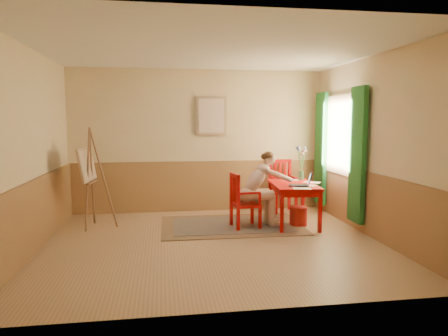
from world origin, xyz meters
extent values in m
cube|color=tan|center=(0.00, 0.00, -0.01)|extent=(5.00, 4.50, 0.02)
cube|color=white|center=(0.00, 0.00, 2.81)|extent=(5.00, 4.50, 0.02)
cube|color=#DCB886|center=(0.00, 2.26, 1.40)|extent=(5.00, 0.02, 2.80)
cube|color=#DCB886|center=(0.00, -2.26, 1.40)|extent=(5.00, 0.02, 2.80)
cube|color=#DCB886|center=(-2.51, 0.00, 1.40)|extent=(0.02, 4.50, 2.80)
cube|color=#DCB886|center=(2.51, 0.00, 1.40)|extent=(0.02, 4.50, 2.80)
cube|color=#A77543|center=(0.00, 2.23, 0.50)|extent=(5.00, 0.04, 1.00)
cube|color=#A77543|center=(-2.48, 0.00, 0.50)|extent=(0.04, 4.50, 1.00)
cube|color=#A77543|center=(2.48, 0.00, 0.50)|extent=(0.04, 4.50, 1.00)
cube|color=white|center=(2.47, 1.10, 1.55)|extent=(0.02, 1.00, 1.30)
cube|color=tan|center=(2.45, 1.10, 1.55)|extent=(0.03, 1.12, 1.42)
cube|color=#2B7C3E|center=(2.40, 0.32, 1.25)|extent=(0.08, 0.45, 2.20)
cube|color=#2B7C3E|center=(2.40, 1.88, 1.25)|extent=(0.08, 0.45, 2.20)
cube|color=tan|center=(0.25, 2.21, 1.90)|extent=(0.60, 0.04, 0.76)
cube|color=beige|center=(0.25, 2.19, 1.90)|extent=(0.50, 0.02, 0.66)
cube|color=#8C7251|center=(0.45, 0.94, 0.01)|extent=(2.43, 1.64, 0.01)
cube|color=#171931|center=(0.45, 0.94, 0.01)|extent=(2.02, 1.23, 0.01)
cube|color=red|center=(1.52, 0.87, 0.70)|extent=(0.82, 1.26, 0.04)
cube|color=red|center=(1.52, 0.87, 0.63)|extent=(0.72, 1.15, 0.10)
cube|color=red|center=(1.16, 0.34, 0.34)|extent=(0.06, 0.06, 0.68)
cube|color=red|center=(1.78, 0.29, 0.34)|extent=(0.06, 0.06, 0.68)
cube|color=red|center=(1.25, 1.44, 0.34)|extent=(0.06, 0.06, 0.68)
cube|color=red|center=(1.88, 1.39, 0.34)|extent=(0.06, 0.06, 0.68)
cube|color=red|center=(0.65, 0.76, 0.40)|extent=(0.49, 0.47, 0.04)
cube|color=red|center=(0.49, 0.55, 0.19)|extent=(0.05, 0.05, 0.38)
cube|color=red|center=(0.86, 0.61, 0.19)|extent=(0.05, 0.05, 0.38)
cube|color=red|center=(0.43, 0.91, 0.19)|extent=(0.05, 0.05, 0.38)
cube|color=red|center=(0.81, 0.97, 0.19)|extent=(0.05, 0.05, 0.38)
cube|color=red|center=(0.49, 0.55, 0.68)|extent=(0.05, 0.05, 0.51)
cube|color=red|center=(0.43, 0.91, 0.68)|extent=(0.05, 0.05, 0.51)
cube|color=red|center=(0.46, 0.73, 0.90)|extent=(0.11, 0.41, 0.06)
cube|color=red|center=(0.47, 0.64, 0.66)|extent=(0.03, 0.05, 0.42)
cube|color=red|center=(0.46, 0.73, 0.66)|extent=(0.03, 0.05, 0.42)
cube|color=red|center=(0.44, 0.82, 0.66)|extent=(0.03, 0.05, 0.42)
cube|color=red|center=(0.67, 0.58, 0.62)|extent=(0.38, 0.09, 0.03)
cube|color=red|center=(0.85, 0.61, 0.52)|extent=(0.04, 0.04, 0.21)
cube|color=red|center=(0.62, 0.94, 0.62)|extent=(0.38, 0.09, 0.03)
cube|color=red|center=(0.80, 0.97, 0.52)|extent=(0.04, 0.04, 0.21)
cube|color=red|center=(1.62, 1.84, 0.44)|extent=(0.46, 0.48, 0.05)
cube|color=red|center=(1.42, 2.05, 0.21)|extent=(0.05, 0.05, 0.42)
cube|color=red|center=(1.42, 1.62, 0.21)|extent=(0.05, 0.05, 0.42)
cube|color=red|center=(1.82, 2.05, 0.21)|extent=(0.05, 0.05, 0.42)
cube|color=red|center=(1.82, 1.63, 0.21)|extent=(0.05, 0.05, 0.42)
cube|color=red|center=(1.42, 2.05, 0.75)|extent=(0.05, 0.05, 0.57)
cube|color=red|center=(1.82, 2.05, 0.75)|extent=(0.05, 0.05, 0.57)
cube|color=red|center=(1.62, 2.05, 1.00)|extent=(0.45, 0.05, 0.06)
cube|color=red|center=(1.52, 2.05, 0.73)|extent=(0.05, 0.03, 0.46)
cube|color=red|center=(1.62, 2.05, 0.73)|extent=(0.05, 0.03, 0.46)
cube|color=red|center=(1.72, 2.05, 0.73)|extent=(0.05, 0.03, 0.46)
cube|color=red|center=(1.42, 1.83, 0.69)|extent=(0.04, 0.42, 0.04)
cube|color=red|center=(1.42, 1.63, 0.58)|extent=(0.04, 0.04, 0.23)
cube|color=red|center=(1.82, 1.84, 0.69)|extent=(0.04, 0.42, 0.04)
cube|color=red|center=(1.82, 1.64, 0.58)|extent=(0.04, 0.04, 0.23)
ellipsoid|color=#D5AE92|center=(0.67, 0.76, 0.57)|extent=(0.34, 0.40, 0.23)
cylinder|color=#D5AE92|center=(0.89, 0.71, 0.56)|extent=(0.47, 0.23, 0.16)
cylinder|color=#D5AE92|center=(0.86, 0.89, 0.56)|extent=(0.47, 0.23, 0.16)
cylinder|color=#D5AE92|center=(1.10, 0.74, 0.29)|extent=(0.13, 0.13, 0.52)
cylinder|color=#D5AE92|center=(1.08, 0.92, 0.29)|extent=(0.13, 0.13, 0.52)
cube|color=#D5AE92|center=(1.17, 0.75, 0.04)|extent=(0.23, 0.12, 0.08)
cube|color=#D5AE92|center=(1.14, 0.93, 0.04)|extent=(0.23, 0.12, 0.08)
ellipsoid|color=#D5AE92|center=(0.82, 0.79, 0.80)|extent=(0.53, 0.37, 0.54)
ellipsoid|color=#D5AE92|center=(0.97, 0.81, 0.99)|extent=(0.25, 0.33, 0.18)
sphere|color=#D5AE92|center=(1.07, 0.83, 1.16)|extent=(0.23, 0.23, 0.20)
ellipsoid|color=#593618|center=(1.05, 0.82, 1.22)|extent=(0.22, 0.23, 0.15)
sphere|color=#593618|center=(0.97, 0.81, 1.20)|extent=(0.12, 0.12, 0.11)
cylinder|color=#D5AE92|center=(1.08, 0.68, 0.94)|extent=(0.23, 0.10, 0.15)
cylinder|color=#D5AE92|center=(1.31, 0.73, 0.85)|extent=(0.31, 0.18, 0.17)
sphere|color=#D5AE92|center=(1.18, 0.68, 0.90)|extent=(0.10, 0.10, 0.09)
sphere|color=#D5AE92|center=(1.43, 0.78, 0.80)|extent=(0.09, 0.09, 0.08)
cylinder|color=#D5AE92|center=(1.04, 0.97, 0.94)|extent=(0.24, 0.14, 0.15)
cylinder|color=#D5AE92|center=(1.27, 0.99, 0.85)|extent=(0.30, 0.10, 0.17)
sphere|color=#D5AE92|center=(1.13, 1.00, 0.90)|extent=(0.10, 0.10, 0.09)
sphere|color=#D5AE92|center=(1.41, 0.97, 0.80)|extent=(0.09, 0.09, 0.08)
cube|color=#1E2338|center=(1.52, 0.62, 0.73)|extent=(0.37, 0.31, 0.02)
cube|color=#2D3342|center=(1.52, 0.62, 0.73)|extent=(0.32, 0.25, 0.00)
cube|color=#1E2338|center=(1.70, 0.57, 0.84)|extent=(0.13, 0.24, 0.21)
cube|color=#99BFF2|center=(1.69, 0.57, 0.84)|extent=(0.10, 0.20, 0.17)
cube|color=white|center=(1.49, 0.34, 0.72)|extent=(0.32, 0.26, 0.00)
cube|color=white|center=(1.87, 0.94, 0.72)|extent=(0.35, 0.32, 0.00)
cube|color=white|center=(1.59, 1.29, 0.72)|extent=(0.30, 0.23, 0.00)
cube|color=white|center=(1.68, 0.64, 0.72)|extent=(0.35, 0.34, 0.00)
cylinder|color=#3F724C|center=(1.80, 1.29, 0.80)|extent=(0.12, 0.12, 0.17)
cylinder|color=#3F7233|center=(1.78, 1.35, 1.08)|extent=(0.04, 0.14, 0.44)
sphere|color=#728CD8|center=(1.76, 1.42, 1.30)|extent=(0.08, 0.08, 0.07)
cylinder|color=#3F7233|center=(1.76, 1.25, 1.09)|extent=(0.08, 0.09, 0.46)
sphere|color=pink|center=(1.73, 1.21, 1.32)|extent=(0.05, 0.05, 0.05)
cylinder|color=#3F7233|center=(1.81, 1.30, 1.03)|extent=(0.04, 0.04, 0.34)
sphere|color=pink|center=(1.82, 1.32, 1.20)|extent=(0.06, 0.06, 0.05)
cylinder|color=#3F7233|center=(1.75, 1.23, 1.08)|extent=(0.10, 0.12, 0.43)
sphere|color=#728CD8|center=(1.71, 1.18, 1.29)|extent=(0.07, 0.07, 0.06)
cylinder|color=#3F7233|center=(1.84, 1.32, 1.05)|extent=(0.11, 0.08, 0.38)
sphere|color=pink|center=(1.89, 1.35, 1.24)|extent=(0.06, 0.06, 0.05)
cylinder|color=#3F7233|center=(1.82, 1.30, 1.06)|extent=(0.06, 0.05, 0.39)
sphere|color=pink|center=(1.85, 1.32, 1.25)|extent=(0.06, 0.06, 0.05)
cylinder|color=#3F7233|center=(1.84, 1.33, 1.08)|extent=(0.10, 0.09, 0.44)
sphere|color=#728CD8|center=(1.89, 1.37, 1.30)|extent=(0.06, 0.06, 0.05)
cylinder|color=#B4231D|center=(1.59, 0.79, 0.16)|extent=(0.39, 0.39, 0.32)
cylinder|color=#8D623F|center=(-1.95, 1.06, 0.85)|extent=(0.12, 0.31, 1.70)
cylinder|color=#8D623F|center=(-1.92, 1.33, 0.85)|extent=(0.05, 0.31, 1.70)
cylinder|color=#8D623F|center=(-1.71, 1.17, 0.85)|extent=(0.44, 0.08, 1.70)
cylinder|color=#8D623F|center=(-1.96, 1.20, 0.78)|extent=(0.08, 0.48, 0.03)
cube|color=#8D623F|center=(-1.90, 1.19, 0.78)|extent=(0.11, 0.51, 0.03)
cube|color=tan|center=(-1.98, 1.20, 1.07)|extent=(0.21, 0.76, 0.56)
cube|color=beige|center=(-1.96, 1.20, 1.07)|extent=(0.17, 0.68, 0.49)
camera|label=1|loc=(-0.73, -5.93, 1.80)|focal=33.12mm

